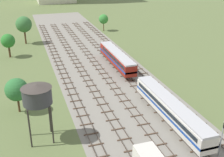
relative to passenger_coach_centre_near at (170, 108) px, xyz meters
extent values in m
plane|color=#5B6B3D|center=(-4.58, 19.01, -2.61)|extent=(480.00, 480.00, 0.00)
cube|color=gray|center=(-4.58, 19.01, -2.61)|extent=(22.31, 176.00, 0.01)
cube|color=#47382D|center=(-14.45, 20.01, -2.40)|extent=(0.07, 126.00, 0.15)
cube|color=#47382D|center=(-13.02, 20.01, -2.40)|extent=(0.07, 126.00, 0.15)
cube|color=brown|center=(-13.73, -5.49, -2.54)|extent=(2.40, 0.22, 0.14)
cube|color=brown|center=(-13.73, -2.49, -2.54)|extent=(2.40, 0.22, 0.14)
cube|color=brown|center=(-13.73, 0.51, -2.54)|extent=(2.40, 0.22, 0.14)
cube|color=brown|center=(-13.73, 3.51, -2.54)|extent=(2.40, 0.22, 0.14)
cube|color=brown|center=(-13.73, 6.51, -2.54)|extent=(2.40, 0.22, 0.14)
cube|color=brown|center=(-13.73, 9.51, -2.54)|extent=(2.40, 0.22, 0.14)
cube|color=brown|center=(-13.73, 12.51, -2.54)|extent=(2.40, 0.22, 0.14)
cube|color=brown|center=(-13.73, 15.51, -2.54)|extent=(2.40, 0.22, 0.14)
cube|color=brown|center=(-13.73, 18.51, -2.54)|extent=(2.40, 0.22, 0.14)
cube|color=brown|center=(-13.73, 21.51, -2.54)|extent=(2.40, 0.22, 0.14)
cube|color=brown|center=(-13.73, 24.51, -2.54)|extent=(2.40, 0.22, 0.14)
cube|color=brown|center=(-13.73, 27.51, -2.54)|extent=(2.40, 0.22, 0.14)
cube|color=brown|center=(-13.73, 30.51, -2.54)|extent=(2.40, 0.22, 0.14)
cube|color=brown|center=(-13.73, 33.51, -2.54)|extent=(2.40, 0.22, 0.14)
cube|color=brown|center=(-13.73, 36.51, -2.54)|extent=(2.40, 0.22, 0.14)
cube|color=brown|center=(-13.73, 39.51, -2.54)|extent=(2.40, 0.22, 0.14)
cube|color=brown|center=(-13.73, 42.51, -2.54)|extent=(2.40, 0.22, 0.14)
cube|color=brown|center=(-13.73, 45.51, -2.54)|extent=(2.40, 0.22, 0.14)
cube|color=brown|center=(-13.73, 48.51, -2.54)|extent=(2.40, 0.22, 0.14)
cube|color=brown|center=(-13.73, 51.51, -2.54)|extent=(2.40, 0.22, 0.14)
cube|color=brown|center=(-13.73, 54.51, -2.54)|extent=(2.40, 0.22, 0.14)
cube|color=brown|center=(-13.73, 57.51, -2.54)|extent=(2.40, 0.22, 0.14)
cube|color=brown|center=(-13.73, 60.51, -2.54)|extent=(2.40, 0.22, 0.14)
cube|color=brown|center=(-13.73, 63.51, -2.54)|extent=(2.40, 0.22, 0.14)
cube|color=brown|center=(-13.73, 66.51, -2.54)|extent=(2.40, 0.22, 0.14)
cube|color=brown|center=(-13.73, 69.51, -2.54)|extent=(2.40, 0.22, 0.14)
cube|color=brown|center=(-13.73, 72.51, -2.54)|extent=(2.40, 0.22, 0.14)
cube|color=brown|center=(-13.73, 75.51, -2.54)|extent=(2.40, 0.22, 0.14)
cube|color=brown|center=(-13.73, 78.51, -2.54)|extent=(2.40, 0.22, 0.14)
cube|color=brown|center=(-13.73, 81.51, -2.54)|extent=(2.40, 0.22, 0.14)
cube|color=#47382D|center=(-9.87, 20.01, -2.40)|extent=(0.07, 126.00, 0.15)
cube|color=#47382D|center=(-8.44, 20.01, -2.40)|extent=(0.07, 126.00, 0.15)
cube|color=brown|center=(-9.16, -5.49, -2.54)|extent=(2.40, 0.22, 0.14)
cube|color=brown|center=(-9.16, -2.49, -2.54)|extent=(2.40, 0.22, 0.14)
cube|color=brown|center=(-9.16, 0.51, -2.54)|extent=(2.40, 0.22, 0.14)
cube|color=brown|center=(-9.16, 3.51, -2.54)|extent=(2.40, 0.22, 0.14)
cube|color=brown|center=(-9.16, 6.51, -2.54)|extent=(2.40, 0.22, 0.14)
cube|color=brown|center=(-9.16, 9.51, -2.54)|extent=(2.40, 0.22, 0.14)
cube|color=brown|center=(-9.16, 12.51, -2.54)|extent=(2.40, 0.22, 0.14)
cube|color=brown|center=(-9.16, 15.51, -2.54)|extent=(2.40, 0.22, 0.14)
cube|color=brown|center=(-9.16, 18.51, -2.54)|extent=(2.40, 0.22, 0.14)
cube|color=brown|center=(-9.16, 21.51, -2.54)|extent=(2.40, 0.22, 0.14)
cube|color=brown|center=(-9.16, 24.51, -2.54)|extent=(2.40, 0.22, 0.14)
cube|color=brown|center=(-9.16, 27.51, -2.54)|extent=(2.40, 0.22, 0.14)
cube|color=brown|center=(-9.16, 30.51, -2.54)|extent=(2.40, 0.22, 0.14)
cube|color=brown|center=(-9.16, 33.51, -2.54)|extent=(2.40, 0.22, 0.14)
cube|color=brown|center=(-9.16, 36.51, -2.54)|extent=(2.40, 0.22, 0.14)
cube|color=brown|center=(-9.16, 39.51, -2.54)|extent=(2.40, 0.22, 0.14)
cube|color=brown|center=(-9.16, 42.51, -2.54)|extent=(2.40, 0.22, 0.14)
cube|color=brown|center=(-9.16, 45.51, -2.54)|extent=(2.40, 0.22, 0.14)
cube|color=brown|center=(-9.16, 48.51, -2.54)|extent=(2.40, 0.22, 0.14)
cube|color=brown|center=(-9.16, 51.51, -2.54)|extent=(2.40, 0.22, 0.14)
cube|color=brown|center=(-9.16, 54.51, -2.54)|extent=(2.40, 0.22, 0.14)
cube|color=brown|center=(-9.16, 57.51, -2.54)|extent=(2.40, 0.22, 0.14)
cube|color=brown|center=(-9.16, 60.51, -2.54)|extent=(2.40, 0.22, 0.14)
cube|color=brown|center=(-9.16, 63.51, -2.54)|extent=(2.40, 0.22, 0.14)
cube|color=brown|center=(-9.16, 66.51, -2.54)|extent=(2.40, 0.22, 0.14)
cube|color=brown|center=(-9.16, 69.51, -2.54)|extent=(2.40, 0.22, 0.14)
cube|color=brown|center=(-9.16, 72.51, -2.54)|extent=(2.40, 0.22, 0.14)
cube|color=brown|center=(-9.16, 75.51, -2.54)|extent=(2.40, 0.22, 0.14)
cube|color=brown|center=(-9.16, 78.51, -2.54)|extent=(2.40, 0.22, 0.14)
cube|color=brown|center=(-9.16, 81.51, -2.54)|extent=(2.40, 0.22, 0.14)
cube|color=#47382D|center=(-5.30, 20.01, -2.40)|extent=(0.07, 126.00, 0.15)
cube|color=#47382D|center=(-3.86, 20.01, -2.40)|extent=(0.07, 126.00, 0.15)
cube|color=brown|center=(-4.58, -8.49, -2.54)|extent=(2.40, 0.22, 0.14)
cube|color=brown|center=(-4.58, -5.49, -2.54)|extent=(2.40, 0.22, 0.14)
cube|color=brown|center=(-4.58, -2.49, -2.54)|extent=(2.40, 0.22, 0.14)
cube|color=brown|center=(-4.58, 0.51, -2.54)|extent=(2.40, 0.22, 0.14)
cube|color=brown|center=(-4.58, 3.51, -2.54)|extent=(2.40, 0.22, 0.14)
cube|color=brown|center=(-4.58, 6.51, -2.54)|extent=(2.40, 0.22, 0.14)
cube|color=brown|center=(-4.58, 9.51, -2.54)|extent=(2.40, 0.22, 0.14)
cube|color=brown|center=(-4.58, 12.51, -2.54)|extent=(2.40, 0.22, 0.14)
cube|color=brown|center=(-4.58, 15.51, -2.54)|extent=(2.40, 0.22, 0.14)
cube|color=brown|center=(-4.58, 18.51, -2.54)|extent=(2.40, 0.22, 0.14)
cube|color=brown|center=(-4.58, 21.51, -2.54)|extent=(2.40, 0.22, 0.14)
cube|color=brown|center=(-4.58, 24.51, -2.54)|extent=(2.40, 0.22, 0.14)
cube|color=brown|center=(-4.58, 27.51, -2.54)|extent=(2.40, 0.22, 0.14)
cube|color=brown|center=(-4.58, 30.51, -2.54)|extent=(2.40, 0.22, 0.14)
cube|color=brown|center=(-4.58, 33.51, -2.54)|extent=(2.40, 0.22, 0.14)
cube|color=brown|center=(-4.58, 36.51, -2.54)|extent=(2.40, 0.22, 0.14)
cube|color=brown|center=(-4.58, 39.51, -2.54)|extent=(2.40, 0.22, 0.14)
cube|color=brown|center=(-4.58, 42.51, -2.54)|extent=(2.40, 0.22, 0.14)
cube|color=brown|center=(-4.58, 45.51, -2.54)|extent=(2.40, 0.22, 0.14)
cube|color=brown|center=(-4.58, 48.51, -2.54)|extent=(2.40, 0.22, 0.14)
cube|color=brown|center=(-4.58, 51.51, -2.54)|extent=(2.40, 0.22, 0.14)
cube|color=brown|center=(-4.58, 54.51, -2.54)|extent=(2.40, 0.22, 0.14)
cube|color=brown|center=(-4.58, 57.51, -2.54)|extent=(2.40, 0.22, 0.14)
cube|color=brown|center=(-4.58, 60.51, -2.54)|extent=(2.40, 0.22, 0.14)
cube|color=brown|center=(-4.58, 63.51, -2.54)|extent=(2.40, 0.22, 0.14)
cube|color=brown|center=(-4.58, 66.51, -2.54)|extent=(2.40, 0.22, 0.14)
cube|color=brown|center=(-4.58, 69.51, -2.54)|extent=(2.40, 0.22, 0.14)
cube|color=brown|center=(-4.58, 72.51, -2.54)|extent=(2.40, 0.22, 0.14)
cube|color=brown|center=(-4.58, 75.51, -2.54)|extent=(2.40, 0.22, 0.14)
cube|color=brown|center=(-4.58, 78.51, -2.54)|extent=(2.40, 0.22, 0.14)
cube|color=brown|center=(-4.58, 81.51, -2.54)|extent=(2.40, 0.22, 0.14)
cube|color=#47382D|center=(-0.72, 20.01, -2.40)|extent=(0.07, 126.00, 0.15)
cube|color=#47382D|center=(0.72, 20.01, -2.40)|extent=(0.07, 126.00, 0.15)
cube|color=brown|center=(0.00, -8.49, -2.54)|extent=(2.40, 0.22, 0.14)
cube|color=brown|center=(0.00, -5.49, -2.54)|extent=(2.40, 0.22, 0.14)
cube|color=brown|center=(0.00, -2.49, -2.54)|extent=(2.40, 0.22, 0.14)
cube|color=brown|center=(0.00, 0.51, -2.54)|extent=(2.40, 0.22, 0.14)
cube|color=brown|center=(0.00, 3.51, -2.54)|extent=(2.40, 0.22, 0.14)
cube|color=brown|center=(0.00, 6.51, -2.54)|extent=(2.40, 0.22, 0.14)
cube|color=brown|center=(0.00, 9.51, -2.54)|extent=(2.40, 0.22, 0.14)
cube|color=brown|center=(0.00, 12.51, -2.54)|extent=(2.40, 0.22, 0.14)
cube|color=brown|center=(0.00, 15.51, -2.54)|extent=(2.40, 0.22, 0.14)
cube|color=brown|center=(0.00, 18.51, -2.54)|extent=(2.40, 0.22, 0.14)
cube|color=brown|center=(0.00, 21.51, -2.54)|extent=(2.40, 0.22, 0.14)
cube|color=brown|center=(0.00, 24.51, -2.54)|extent=(2.40, 0.22, 0.14)
cube|color=brown|center=(0.00, 27.51, -2.54)|extent=(2.40, 0.22, 0.14)
cube|color=brown|center=(0.00, 30.51, -2.54)|extent=(2.40, 0.22, 0.14)
cube|color=brown|center=(0.00, 33.51, -2.54)|extent=(2.40, 0.22, 0.14)
cube|color=brown|center=(0.00, 36.51, -2.54)|extent=(2.40, 0.22, 0.14)
cube|color=brown|center=(0.00, 39.51, -2.54)|extent=(2.40, 0.22, 0.14)
cube|color=brown|center=(0.00, 42.51, -2.54)|extent=(2.40, 0.22, 0.14)
cube|color=brown|center=(0.00, 45.51, -2.54)|extent=(2.40, 0.22, 0.14)
cube|color=brown|center=(0.00, 48.51, -2.54)|extent=(2.40, 0.22, 0.14)
cube|color=brown|center=(0.00, 51.51, -2.54)|extent=(2.40, 0.22, 0.14)
cube|color=brown|center=(0.00, 54.51, -2.54)|extent=(2.40, 0.22, 0.14)
cube|color=brown|center=(0.00, 57.51, -2.54)|extent=(2.40, 0.22, 0.14)
cube|color=brown|center=(0.00, 60.51, -2.54)|extent=(2.40, 0.22, 0.14)
cube|color=brown|center=(0.00, 63.51, -2.54)|extent=(2.40, 0.22, 0.14)
cube|color=brown|center=(0.00, 66.51, -2.54)|extent=(2.40, 0.22, 0.14)
cube|color=brown|center=(0.00, 69.51, -2.54)|extent=(2.40, 0.22, 0.14)
cube|color=brown|center=(0.00, 72.51, -2.54)|extent=(2.40, 0.22, 0.14)
cube|color=brown|center=(0.00, 75.51, -2.54)|extent=(2.40, 0.22, 0.14)
cube|color=brown|center=(0.00, 78.51, -2.54)|extent=(2.40, 0.22, 0.14)
cube|color=brown|center=(0.00, 81.51, -2.54)|extent=(2.40, 0.22, 0.14)
cube|color=#47382D|center=(3.86, 20.01, -2.40)|extent=(0.07, 126.00, 0.15)
cube|color=#47382D|center=(5.30, 20.01, -2.40)|extent=(0.07, 126.00, 0.15)
cube|color=brown|center=(4.58, -8.49, -2.54)|extent=(2.40, 0.22, 0.14)
cube|color=brown|center=(4.58, -5.49, -2.54)|extent=(2.40, 0.22, 0.14)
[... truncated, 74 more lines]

